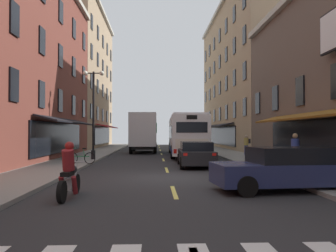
% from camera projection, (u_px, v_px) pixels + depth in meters
% --- Properties ---
extents(ground_plane, '(34.80, 80.00, 0.10)m').
position_uv_depth(ground_plane, '(169.00, 179.00, 14.45)').
color(ground_plane, '#28282B').
extents(lane_centre_dashes, '(0.14, 73.90, 0.01)m').
position_uv_depth(lane_centre_dashes, '(170.00, 178.00, 14.21)').
color(lane_centre_dashes, '#DBCC4C').
rests_on(lane_centre_dashes, ground).
extents(sidewalk_left, '(3.00, 80.00, 0.14)m').
position_uv_depth(sidewalk_left, '(29.00, 177.00, 14.22)').
color(sidewalk_left, gray).
rests_on(sidewalk_left, ground).
extents(sidewalk_right, '(3.00, 80.00, 0.14)m').
position_uv_depth(sidewalk_right, '(305.00, 175.00, 14.69)').
color(sidewalk_right, gray).
rests_on(sidewalk_right, ground).
extents(transit_bus, '(2.89, 12.32, 3.29)m').
position_uv_depth(transit_bus, '(186.00, 135.00, 28.35)').
color(transit_bus, white).
rests_on(transit_bus, ground).
extents(box_truck, '(2.54, 6.85, 3.70)m').
position_uv_depth(box_truck, '(144.00, 133.00, 32.59)').
color(box_truck, white).
rests_on(box_truck, ground).
extents(sedan_near, '(2.02, 4.33, 1.41)m').
position_uv_depth(sedan_near, '(196.00, 154.00, 19.05)').
color(sedan_near, black).
rests_on(sedan_near, ground).
extents(sedan_mid, '(4.88, 2.32, 1.44)m').
position_uv_depth(sedan_mid, '(287.00, 169.00, 11.19)').
color(sedan_mid, navy).
rests_on(sedan_mid, ground).
extents(sedan_far, '(2.07, 4.34, 1.36)m').
position_uv_depth(sedan_far, '(145.00, 143.00, 41.14)').
color(sedan_far, '#515154').
rests_on(sedan_far, ground).
extents(motorcycle_rider, '(0.62, 2.07, 1.66)m').
position_uv_depth(motorcycle_rider, '(69.00, 174.00, 9.92)').
color(motorcycle_rider, black).
rests_on(motorcycle_rider, ground).
extents(bicycle_near, '(1.69, 0.53, 0.91)m').
position_uv_depth(bicycle_near, '(81.00, 158.00, 19.29)').
color(bicycle_near, black).
rests_on(bicycle_near, sidewalk_left).
extents(pedestrian_near, '(0.50, 0.36, 1.60)m').
position_uv_depth(pedestrian_near, '(246.00, 144.00, 27.02)').
color(pedestrian_near, navy).
rests_on(pedestrian_near, sidewalk_right).
extents(pedestrian_mid, '(0.36, 0.36, 1.75)m').
position_uv_depth(pedestrian_mid, '(295.00, 152.00, 15.43)').
color(pedestrian_mid, '#66387F').
rests_on(pedestrian_mid, sidewalk_right).
extents(street_lamp_twin, '(1.42, 0.32, 5.93)m').
position_uv_depth(street_lamp_twin, '(93.00, 110.00, 22.70)').
color(street_lamp_twin, black).
rests_on(street_lamp_twin, sidewalk_left).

